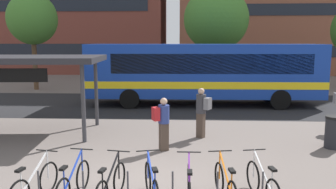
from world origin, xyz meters
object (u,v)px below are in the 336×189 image
parked_bicycle_white_0 (35,185)px  city_bus (202,72)px  parked_bicycle_blue_1 (73,183)px  trash_bin (334,132)px  parked_bicycle_orange_5 (225,186)px  transit_shelter (4,61)px  parked_bicycle_white_6 (263,184)px  commuter_red_pack_0 (163,120)px  street_tree_2 (32,19)px  street_tree_0 (216,19)px  parked_bicycle_black_2 (111,186)px  parked_bicycle_blue_3 (152,185)px  parked_bicycle_purple_4 (189,188)px  commuter_grey_pack_2 (202,109)px

parked_bicycle_white_0 → city_bus: bearing=-8.5°
parked_bicycle_blue_1 → trash_bin: size_ratio=1.67×
parked_bicycle_orange_5 → transit_shelter: 9.20m
parked_bicycle_white_6 → commuter_red_pack_0: size_ratio=1.03×
city_bus → street_tree_2: street_tree_2 is taller
transit_shelter → street_tree_0: size_ratio=0.98×
parked_bicycle_black_2 → parked_bicycle_blue_3: 0.85m
parked_bicycle_orange_5 → street_tree_2: size_ratio=0.26×
parked_bicycle_blue_3 → trash_bin: 6.69m
parked_bicycle_white_0 → street_tree_2: street_tree_2 is taller
parked_bicycle_purple_4 → parked_bicycle_white_6: same height
parked_bicycle_purple_4 → city_bus: bearing=-4.4°
city_bus → commuter_grey_pack_2: city_bus is taller
city_bus → commuter_red_pack_0: size_ratio=7.32×
parked_bicycle_black_2 → commuter_grey_pack_2: size_ratio=0.97×
transit_shelter → street_tree_0: 15.86m
city_bus → street_tree_2: 12.85m
transit_shelter → commuter_red_pack_0: size_ratio=4.27×
commuter_red_pack_0 → street_tree_2: bearing=100.5°
commuter_red_pack_0 → street_tree_0: bearing=52.9°
parked_bicycle_orange_5 → trash_bin: size_ratio=1.66×
parked_bicycle_blue_1 → transit_shelter: transit_shelter is taller
commuter_grey_pack_2 → trash_bin: bearing=-160.9°
city_bus → parked_bicycle_blue_1: size_ratio=7.02×
parked_bicycle_white_6 → street_tree_2: 20.82m
parked_bicycle_purple_4 → transit_shelter: bearing=50.9°
parked_bicycle_orange_5 → commuter_red_pack_0: 3.81m
parked_bicycle_white_0 → commuter_grey_pack_2: bearing=-25.1°
parked_bicycle_blue_3 → commuter_grey_pack_2: commuter_grey_pack_2 is taller
transit_shelter → trash_bin: bearing=-10.3°
street_tree_0 → parked_bicycle_white_0: bearing=-106.1°
commuter_grey_pack_2 → street_tree_0: bearing=-64.3°
parked_bicycle_blue_3 → street_tree_2: size_ratio=0.25×
parked_bicycle_black_2 → parked_bicycle_orange_5: same height
parked_bicycle_white_6 → street_tree_0: size_ratio=0.24×
parked_bicycle_blue_3 → parked_bicycle_orange_5: same height
commuter_red_pack_0 → street_tree_0: street_tree_0 is taller
parked_bicycle_blue_3 → commuter_grey_pack_2: (1.27, 4.98, 0.63)m
commuter_red_pack_0 → commuter_grey_pack_2: bearing=23.6°
parked_bicycle_blue_1 → parked_bicycle_white_0: bearing=106.1°
parked_bicycle_blue_3 → street_tree_0: street_tree_0 is taller
parked_bicycle_orange_5 → trash_bin: 5.51m
transit_shelter → trash_bin: size_ratio=6.83×
parked_bicycle_white_6 → transit_shelter: 9.77m
parked_bicycle_white_6 → parked_bicycle_black_2: bearing=82.7°
parked_bicycle_blue_1 → parked_bicycle_purple_4: (2.44, -0.09, 0.00)m
parked_bicycle_white_0 → parked_bicycle_blue_3: same height
transit_shelter → city_bus: bearing=35.3°
city_bus → trash_bin: 8.28m
parked_bicycle_purple_4 → parked_bicycle_white_6: bearing=-81.5°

